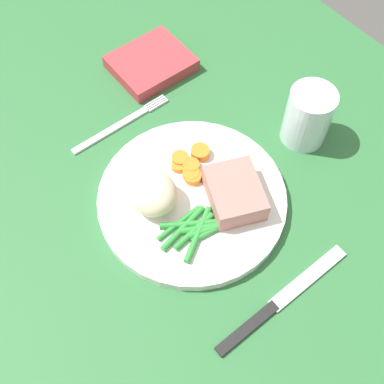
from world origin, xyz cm
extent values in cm
cube|color=#2D6B38|center=(0.00, 0.00, 1.00)|extent=(120.00, 90.00, 2.00)
cylinder|color=white|center=(-3.82, 1.47, 2.80)|extent=(25.16, 25.16, 1.60)
cube|color=#B2756B|center=(-0.42, 5.43, 5.28)|extent=(10.09, 9.19, 3.36)
ellipsoid|color=beige|center=(-6.08, -3.06, 5.96)|extent=(6.56, 6.14, 4.72)
cylinder|color=orange|center=(-5.77, 3.16, 4.12)|extent=(2.28, 2.28, 1.04)
cylinder|color=orange|center=(-9.10, 3.57, 4.20)|extent=(2.35, 2.35, 1.21)
cylinder|color=orange|center=(-8.27, 6.41, 4.24)|extent=(2.59, 2.59, 1.28)
cylinder|color=orange|center=(-8.47, 2.76, 4.03)|extent=(1.98, 1.98, 0.86)
cylinder|color=orange|center=(-8.58, 3.56, 4.05)|extent=(1.80, 1.80, 0.89)
cylinder|color=orange|center=(-6.34, 3.26, 4.15)|extent=(2.34, 2.34, 1.10)
cylinder|color=orange|center=(-7.26, 4.04, 4.19)|extent=(2.30, 2.30, 1.18)
cylinder|color=#2D8C38|center=(1.17, -0.38, 4.02)|extent=(4.34, 7.08, 0.84)
cylinder|color=#2D8C38|center=(1.89, 0.90, 4.01)|extent=(3.20, 7.42, 0.83)
cylinder|color=#2D8C38|center=(1.90, -0.39, 3.97)|extent=(1.58, 5.66, 0.73)
cylinder|color=#2D8C38|center=(-0.63, -2.48, 4.02)|extent=(2.32, 7.79, 0.83)
cylinder|color=#2D8C38|center=(-1.57, -2.45, 3.94)|extent=(1.09, 6.96, 0.67)
cylinder|color=#2D8C38|center=(-0.56, -1.45, 4.01)|extent=(5.02, 6.89, 0.83)
cylinder|color=#2D8C38|center=(1.22, -1.53, 4.03)|extent=(4.86, 7.38, 0.87)
cylinder|color=#2D8C38|center=(0.56, -1.69, 4.02)|extent=(1.66, 6.72, 0.83)
cube|color=silver|center=(-20.67, -0.53, 2.20)|extent=(1.00, 13.00, 0.40)
cube|color=silver|center=(-21.27, 7.77, 2.20)|extent=(0.24, 3.60, 0.40)
cube|color=silver|center=(-20.87, 7.77, 2.20)|extent=(0.24, 3.60, 0.40)
cube|color=silver|center=(-20.47, 7.77, 2.20)|extent=(0.24, 3.60, 0.40)
cube|color=silver|center=(-20.07, 7.77, 2.20)|extent=(0.24, 3.60, 0.40)
cube|color=black|center=(13.59, -4.03, 2.20)|extent=(1.30, 9.00, 0.64)
cube|color=silver|center=(13.59, 5.97, 2.20)|extent=(1.70, 12.00, 0.40)
cylinder|color=silver|center=(-2.61, 21.07, 6.37)|extent=(6.49, 6.49, 8.74)
cylinder|color=silver|center=(-2.61, 21.07, 3.81)|extent=(5.97, 5.97, 3.61)
cube|color=#B2383D|center=(-27.30, 11.67, 3.05)|extent=(10.28, 11.92, 2.10)
camera|label=1|loc=(21.05, -18.13, 58.49)|focal=44.83mm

